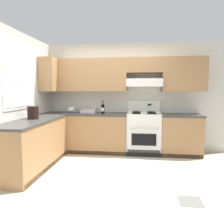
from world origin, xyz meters
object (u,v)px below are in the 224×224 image
object	(u,v)px
stove	(144,133)
paper_towel_roll	(72,110)
bowl	(89,112)
bucket	(33,112)
wine_bottle	(103,108)

from	to	relation	value
stove	paper_towel_roll	distance (m)	1.80
bowl	bucket	bearing A→B (deg)	-121.96
wine_bottle	bucket	world-z (taller)	wine_bottle
bucket	bowl	bearing A→B (deg)	58.04
stove	paper_towel_roll	bearing A→B (deg)	176.51
stove	bucket	world-z (taller)	stove
wine_bottle	bowl	xyz separation A→B (m)	(-0.36, 0.11, -0.10)
bucket	paper_towel_roll	size ratio (longest dim) A/B	1.75
bowl	bucket	size ratio (longest dim) A/B	1.49
stove	bowl	xyz separation A→B (m)	(-1.31, 0.10, 0.46)
bowl	paper_towel_roll	xyz separation A→B (m)	(-0.43, 0.01, 0.04)
stove	paper_towel_roll	xyz separation A→B (m)	(-1.73, 0.11, 0.50)
bowl	bucket	xyz separation A→B (m)	(-0.78, -1.25, 0.10)
stove	bowl	world-z (taller)	stove
wine_bottle	bowl	distance (m)	0.38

